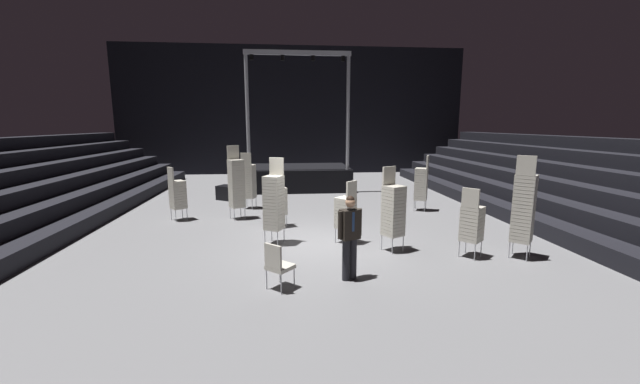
{
  "coord_description": "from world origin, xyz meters",
  "views": [
    {
      "loc": [
        -0.71,
        -9.79,
        3.17
      ],
      "look_at": [
        0.24,
        0.04,
        1.4
      ],
      "focal_mm": 21.25,
      "sensor_mm": 36.0,
      "label": 1
    }
  ],
  "objects_px": {
    "chair_stack_front_right": "(346,212)",
    "chair_stack_front_left": "(472,222)",
    "man_with_tie": "(350,233)",
    "chair_stack_aisle_left": "(177,194)",
    "chair_stack_mid_right": "(236,183)",
    "chair_stack_rear_right": "(393,210)",
    "chair_stack_mid_left": "(278,200)",
    "chair_stack_mid_centre": "(249,181)",
    "loose_chair_near_man": "(278,263)",
    "chair_stack_aisle_right": "(524,208)",
    "chair_stack_rear_centre": "(421,183)",
    "chair_stack_rear_left": "(274,202)",
    "stage_riser": "(298,175)",
    "equipment_road_case": "(228,193)"
  },
  "relations": [
    {
      "from": "stage_riser",
      "to": "chair_stack_rear_left",
      "type": "height_order",
      "value": "stage_riser"
    },
    {
      "from": "loose_chair_near_man",
      "to": "chair_stack_mid_right",
      "type": "bearing_deg",
      "value": 145.99
    },
    {
      "from": "chair_stack_front_right",
      "to": "chair_stack_aisle_left",
      "type": "relative_size",
      "value": 0.95
    },
    {
      "from": "man_with_tie",
      "to": "chair_stack_mid_right",
      "type": "bearing_deg",
      "value": -86.06
    },
    {
      "from": "chair_stack_mid_left",
      "to": "chair_stack_rear_left",
      "type": "distance_m",
      "value": 1.76
    },
    {
      "from": "chair_stack_rear_left",
      "to": "stage_riser",
      "type": "bearing_deg",
      "value": -69.54
    },
    {
      "from": "man_with_tie",
      "to": "chair_stack_mid_right",
      "type": "xyz_separation_m",
      "value": [
        -2.91,
        5.43,
        0.23
      ]
    },
    {
      "from": "stage_riser",
      "to": "man_with_tie",
      "type": "relative_size",
      "value": 3.6
    },
    {
      "from": "stage_riser",
      "to": "loose_chair_near_man",
      "type": "height_order",
      "value": "stage_riser"
    },
    {
      "from": "chair_stack_rear_left",
      "to": "chair_stack_aisle_right",
      "type": "relative_size",
      "value": 0.93
    },
    {
      "from": "man_with_tie",
      "to": "chair_stack_front_left",
      "type": "relative_size",
      "value": 1.03
    },
    {
      "from": "chair_stack_rear_left",
      "to": "chair_stack_rear_centre",
      "type": "relative_size",
      "value": 1.12
    },
    {
      "from": "man_with_tie",
      "to": "chair_stack_rear_right",
      "type": "xyz_separation_m",
      "value": [
        1.39,
        1.69,
        0.07
      ]
    },
    {
      "from": "stage_riser",
      "to": "chair_stack_mid_left",
      "type": "relative_size",
      "value": 3.71
    },
    {
      "from": "chair_stack_rear_right",
      "to": "equipment_road_case",
      "type": "xyz_separation_m",
      "value": [
        -5.06,
        7.09,
        -0.77
      ]
    },
    {
      "from": "chair_stack_front_left",
      "to": "loose_chair_near_man",
      "type": "relative_size",
      "value": 1.81
    },
    {
      "from": "stage_riser",
      "to": "chair_stack_mid_centre",
      "type": "distance_m",
      "value": 4.95
    },
    {
      "from": "chair_stack_front_left",
      "to": "chair_stack_mid_left",
      "type": "height_order",
      "value": "same"
    },
    {
      "from": "chair_stack_mid_centre",
      "to": "equipment_road_case",
      "type": "xyz_separation_m",
      "value": [
        -1.03,
        1.76,
        -0.77
      ]
    },
    {
      "from": "chair_stack_rear_left",
      "to": "loose_chair_near_man",
      "type": "distance_m",
      "value": 2.98
    },
    {
      "from": "man_with_tie",
      "to": "chair_stack_mid_left",
      "type": "distance_m",
      "value": 4.54
    },
    {
      "from": "chair_stack_front_left",
      "to": "chair_stack_rear_right",
      "type": "bearing_deg",
      "value": -150.42
    },
    {
      "from": "chair_stack_mid_right",
      "to": "chair_stack_mid_centre",
      "type": "height_order",
      "value": "chair_stack_mid_right"
    },
    {
      "from": "equipment_road_case",
      "to": "chair_stack_rear_left",
      "type": "bearing_deg",
      "value": -71.55
    },
    {
      "from": "chair_stack_front_left",
      "to": "chair_stack_mid_centre",
      "type": "distance_m",
      "value": 8.31
    },
    {
      "from": "chair_stack_mid_left",
      "to": "chair_stack_aisle_right",
      "type": "xyz_separation_m",
      "value": [
        5.8,
        -3.4,
        0.38
      ]
    },
    {
      "from": "chair_stack_mid_centre",
      "to": "chair_stack_aisle_left",
      "type": "distance_m",
      "value": 2.72
    },
    {
      "from": "chair_stack_mid_left",
      "to": "chair_stack_rear_centre",
      "type": "bearing_deg",
      "value": 177.98
    },
    {
      "from": "chair_stack_front_left",
      "to": "chair_stack_mid_centre",
      "type": "relative_size",
      "value": 0.8
    },
    {
      "from": "chair_stack_front_right",
      "to": "chair_stack_front_left",
      "type": "bearing_deg",
      "value": -69.25
    },
    {
      "from": "chair_stack_rear_right",
      "to": "chair_stack_mid_left",
      "type": "bearing_deg",
      "value": -70.29
    },
    {
      "from": "chair_stack_mid_left",
      "to": "chair_stack_aisle_right",
      "type": "height_order",
      "value": "chair_stack_aisle_right"
    },
    {
      "from": "chair_stack_mid_left",
      "to": "equipment_road_case",
      "type": "distance_m",
      "value": 5.03
    },
    {
      "from": "chair_stack_front_right",
      "to": "chair_stack_rear_left",
      "type": "bearing_deg",
      "value": 134.09
    },
    {
      "from": "chair_stack_mid_centre",
      "to": "chair_stack_aisle_left",
      "type": "bearing_deg",
      "value": -125.98
    },
    {
      "from": "chair_stack_rear_right",
      "to": "chair_stack_rear_centre",
      "type": "distance_m",
      "value": 4.92
    },
    {
      "from": "chair_stack_mid_centre",
      "to": "loose_chair_near_man",
      "type": "height_order",
      "value": "chair_stack_mid_centre"
    },
    {
      "from": "equipment_road_case",
      "to": "man_with_tie",
      "type": "bearing_deg",
      "value": -67.33
    },
    {
      "from": "chair_stack_mid_left",
      "to": "equipment_road_case",
      "type": "xyz_separation_m",
      "value": [
        -2.17,
        4.5,
        -0.56
      ]
    },
    {
      "from": "chair_stack_rear_right",
      "to": "chair_stack_rear_centre",
      "type": "bearing_deg",
      "value": -146.77
    },
    {
      "from": "chair_stack_mid_right",
      "to": "chair_stack_front_right",
      "type": "bearing_deg",
      "value": 109.23
    },
    {
      "from": "man_with_tie",
      "to": "chair_stack_aisle_left",
      "type": "distance_m",
      "value": 7.27
    },
    {
      "from": "stage_riser",
      "to": "chair_stack_rear_left",
      "type": "xyz_separation_m",
      "value": [
        -0.98,
        -8.96,
        0.51
      ]
    },
    {
      "from": "chair_stack_rear_centre",
      "to": "chair_stack_aisle_right",
      "type": "height_order",
      "value": "chair_stack_aisle_right"
    },
    {
      "from": "chair_stack_mid_right",
      "to": "chair_stack_aisle_left",
      "type": "distance_m",
      "value": 1.96
    },
    {
      "from": "chair_stack_mid_centre",
      "to": "chair_stack_mid_left",
      "type": "bearing_deg",
      "value": -49.33
    },
    {
      "from": "chair_stack_front_right",
      "to": "chair_stack_rear_centre",
      "type": "relative_size",
      "value": 0.83
    },
    {
      "from": "equipment_road_case",
      "to": "loose_chair_near_man",
      "type": "distance_m",
      "value": 9.41
    },
    {
      "from": "chair_stack_rear_left",
      "to": "equipment_road_case",
      "type": "xyz_separation_m",
      "value": [
        -2.08,
        6.23,
        -0.85
      ]
    },
    {
      "from": "chair_stack_front_right",
      "to": "chair_stack_mid_centre",
      "type": "height_order",
      "value": "chair_stack_mid_centre"
    }
  ]
}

